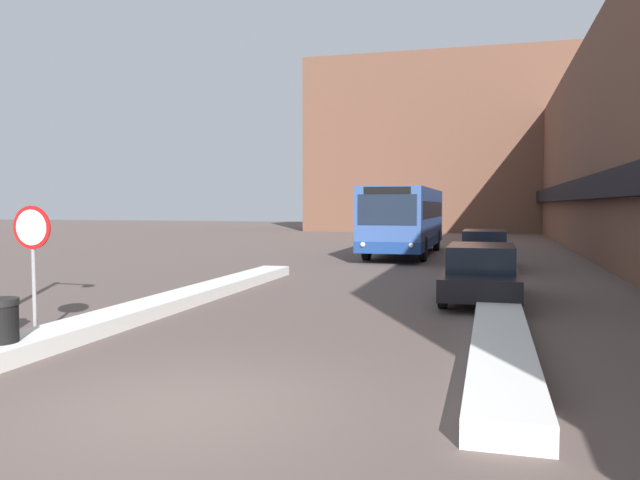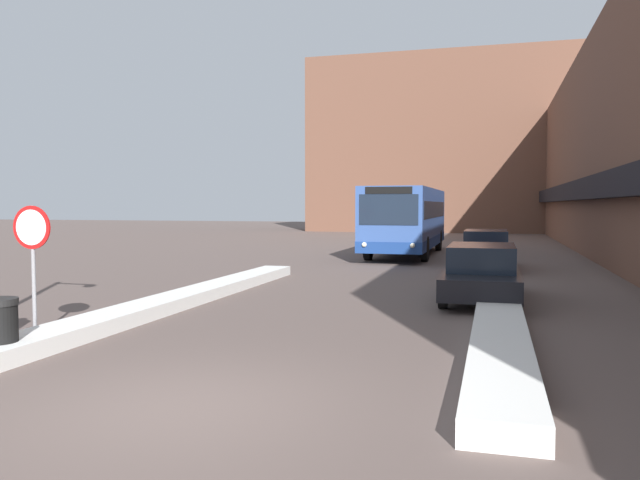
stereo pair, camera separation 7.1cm
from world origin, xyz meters
The scene contains 8 objects.
ground_plane centered at (0.00, 0.00, 0.00)m, with size 160.00×160.00×0.00m, color brown.
building_backdrop_far centered at (0.00, 51.52, 7.77)m, with size 26.00×8.00×15.55m.
snow_bank_left centered at (-3.60, 5.69, 0.14)m, with size 0.90×15.76×0.29m.
snow_bank_right centered at (3.60, 5.90, 0.15)m, with size 0.90×12.60×0.31m.
city_bus centered at (-0.49, 23.08, 1.70)m, with size 2.68×10.91×3.11m.
parked_car_front centered at (3.20, 9.42, 0.69)m, with size 1.83×4.67×1.37m.
parked_car_middle centered at (3.20, 17.63, 0.72)m, with size 1.79×4.86×1.42m.
stop_sign centered at (-4.31, 2.73, 1.70)m, with size 0.76×0.08×2.34m.
Camera 1 is at (3.41, -6.41, 2.34)m, focal length 35.00 mm.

